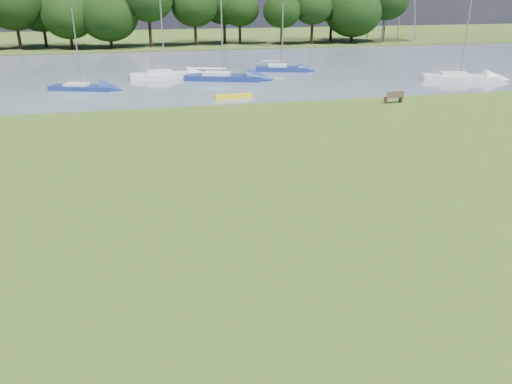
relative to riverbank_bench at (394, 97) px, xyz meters
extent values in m
plane|color=olive|center=(-15.81, -19.44, -0.53)|extent=(220.00, 220.00, 0.00)
cube|color=slate|center=(-15.81, 22.56, -0.53)|extent=(220.00, 40.00, 0.10)
cube|color=#4C6626|center=(-15.81, 52.56, -0.53)|extent=(220.00, 20.00, 0.40)
cube|color=brown|center=(-0.74, 0.01, -0.27)|extent=(0.14, 0.52, 0.52)
cube|color=brown|center=(0.73, 0.14, -0.27)|extent=(0.14, 0.52, 0.52)
cube|color=brown|center=(-0.01, 0.08, -0.01)|extent=(1.74, 0.67, 0.06)
cube|color=brown|center=(0.01, -0.15, 0.27)|extent=(1.70, 0.22, 0.51)
cube|color=yellow|center=(-13.11, 4.94, -0.31)|extent=(3.45, 1.20, 0.34)
cylinder|color=black|center=(-38.81, 48.56, 1.57)|extent=(0.50, 0.50, 3.79)
ellipsoid|color=black|center=(-38.81, 48.56, 6.21)|extent=(6.96, 6.96, 5.91)
cylinder|color=black|center=(-31.81, 48.56, 1.71)|extent=(0.50, 0.50, 4.08)
ellipsoid|color=black|center=(-31.81, 48.56, 6.70)|extent=(7.95, 7.95, 6.76)
cylinder|color=black|center=(-24.81, 48.56, 1.28)|extent=(0.50, 0.50, 3.22)
ellipsoid|color=black|center=(-24.81, 48.56, 5.22)|extent=(8.95, 8.95, 7.60)
cylinder|color=black|center=(-17.81, 48.56, 1.43)|extent=(0.50, 0.50, 3.51)
ellipsoid|color=black|center=(-17.81, 48.56, 5.71)|extent=(6.96, 6.96, 5.91)
cylinder|color=black|center=(-10.81, 48.56, 1.57)|extent=(0.50, 0.50, 3.79)
ellipsoid|color=black|center=(-10.81, 48.56, 6.21)|extent=(7.95, 7.95, 6.76)
cylinder|color=black|center=(-3.81, 48.56, 1.71)|extent=(0.50, 0.50, 4.08)
ellipsoid|color=black|center=(-3.81, 48.56, 6.70)|extent=(8.95, 8.95, 7.60)
cylinder|color=black|center=(3.19, 48.56, 1.28)|extent=(0.50, 0.50, 3.22)
ellipsoid|color=black|center=(3.19, 48.56, 5.22)|extent=(6.96, 6.96, 5.91)
cylinder|color=black|center=(10.19, 48.56, 1.43)|extent=(0.50, 0.50, 3.51)
ellipsoid|color=black|center=(10.19, 48.56, 5.71)|extent=(7.95, 7.95, 6.76)
cylinder|color=black|center=(17.19, 48.56, 1.57)|extent=(0.50, 0.50, 3.79)
ellipsoid|color=black|center=(17.19, 48.56, 6.21)|extent=(8.95, 8.95, 7.60)
cylinder|color=black|center=(24.19, 48.56, 1.71)|extent=(0.50, 0.50, 4.08)
ellipsoid|color=black|center=(24.19, 48.56, 6.70)|extent=(6.96, 6.96, 5.91)
cube|color=navy|center=(-4.62, 19.19, -0.10)|extent=(6.36, 3.43, 0.75)
cube|color=white|center=(-5.08, 19.33, 0.35)|extent=(2.44, 1.91, 0.48)
cylinder|color=#A5A8AD|center=(-4.62, 19.19, 3.60)|extent=(0.13, 0.13, 7.09)
cube|color=white|center=(-18.40, 17.33, -0.08)|extent=(7.56, 2.52, 0.80)
cube|color=white|center=(-19.00, 17.29, 0.41)|extent=(2.70, 1.79, 0.51)
cylinder|color=#A5A8AD|center=(-18.40, 17.33, 3.92)|extent=(0.14, 0.14, 7.66)
cube|color=navy|center=(-12.45, 14.55, -0.09)|extent=(8.41, 4.75, 0.78)
cube|color=white|center=(-13.06, 14.76, 0.39)|extent=(3.26, 2.60, 0.50)
cylinder|color=#A5A8AD|center=(-12.45, 14.55, 4.83)|extent=(0.13, 0.13, 9.50)
cube|color=navy|center=(-26.67, 12.04, -0.17)|extent=(6.32, 3.66, 0.61)
cube|color=white|center=(-27.13, 12.21, 0.20)|extent=(2.46, 1.98, 0.39)
cylinder|color=#A5A8AD|center=(-26.67, 12.04, 3.48)|extent=(0.10, 0.10, 7.05)
cube|color=white|center=(12.17, 8.73, -0.09)|extent=(7.97, 4.64, 0.78)
cube|color=white|center=(11.59, 8.94, 0.39)|extent=(3.11, 2.51, 0.50)
cylinder|color=#A5A8AD|center=(12.17, 8.73, 5.00)|extent=(0.13, 0.13, 9.84)
camera|label=1|loc=(-21.10, -38.88, 8.57)|focal=35.00mm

